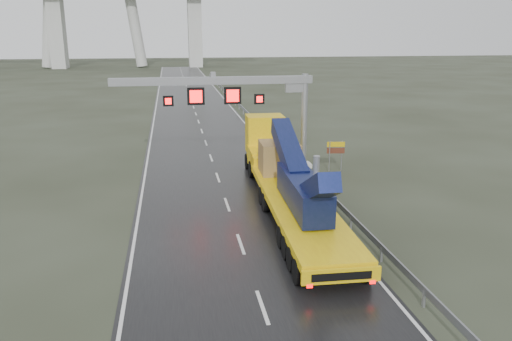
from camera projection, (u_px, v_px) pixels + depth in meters
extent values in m
plane|color=#2B2E20|center=(254.00, 283.00, 21.00)|extent=(400.00, 400.00, 0.00)
cube|color=black|center=(199.00, 122.00, 59.01)|extent=(11.00, 200.00, 0.02)
cube|color=beige|center=(303.00, 165.00, 39.18)|extent=(1.20, 1.20, 0.30)
cylinder|color=#9D9FA6|center=(304.00, 121.00, 38.26)|extent=(0.48, 0.48, 7.20)
cube|color=#9D9FA6|center=(213.00, 81.00, 36.30)|extent=(14.80, 0.55, 0.55)
cube|color=#9D9FA6|center=(295.00, 86.00, 37.42)|extent=(1.40, 0.35, 0.90)
cube|color=#9D9FA6|center=(213.00, 74.00, 36.18)|extent=(0.35, 0.35, 0.35)
cube|color=black|center=(196.00, 96.00, 36.33)|extent=(1.25, 0.25, 1.25)
cube|color=#FF0C0C|center=(196.00, 97.00, 36.20)|extent=(0.90, 0.02, 0.90)
cube|color=black|center=(233.00, 96.00, 36.77)|extent=(1.25, 0.25, 1.25)
cube|color=#FF0C0C|center=(233.00, 96.00, 36.63)|extent=(0.90, 0.02, 0.90)
cube|color=black|center=(168.00, 101.00, 36.09)|extent=(0.75, 0.25, 0.75)
cube|color=#FF0C0C|center=(168.00, 101.00, 35.95)|extent=(0.54, 0.02, 0.54)
cube|color=black|center=(259.00, 99.00, 37.17)|extent=(0.75, 0.25, 0.75)
cube|color=#FF0C0C|center=(260.00, 99.00, 37.04)|extent=(0.54, 0.02, 0.54)
cube|color=beige|center=(57.00, 32.00, 145.57)|extent=(4.00, 6.00, 21.00)
cube|color=beige|center=(195.00, 32.00, 152.04)|extent=(4.00, 6.00, 21.00)
cube|color=yellow|center=(298.00, 204.00, 27.13)|extent=(3.65, 15.67, 0.39)
cube|color=yellow|center=(341.00, 276.00, 19.59)|extent=(3.23, 0.24, 0.61)
cube|color=black|center=(342.00, 277.00, 19.52)|extent=(2.45, 0.11, 0.33)
cube|color=#FF0505|center=(310.00, 286.00, 19.44)|extent=(0.25, 0.05, 0.13)
cube|color=#FF0505|center=(373.00, 282.00, 19.77)|extent=(0.25, 0.05, 0.13)
cube|color=yellow|center=(273.00, 159.00, 34.88)|extent=(2.94, 1.43, 0.56)
cube|color=yellow|center=(269.00, 157.00, 36.65)|extent=(3.01, 3.43, 1.34)
cube|color=yellow|center=(265.00, 134.00, 38.21)|extent=(2.86, 2.32, 2.89)
cube|color=black|center=(263.00, 127.00, 39.20)|extent=(2.56, 0.14, 1.34)
cube|color=#0E1942|center=(303.00, 192.00, 25.79)|extent=(1.78, 6.72, 1.56)
cube|color=#0E1942|center=(289.00, 150.00, 29.15)|extent=(1.32, 6.16, 2.84)
cube|color=#0E1942|center=(317.00, 189.00, 22.86)|extent=(1.15, 4.44, 2.69)
cylinder|color=#9D9FA6|center=(316.00, 173.00, 25.61)|extent=(0.34, 0.34, 1.78)
cube|color=tan|center=(279.00, 157.00, 32.34)|extent=(2.53, 2.53, 2.00)
cylinder|color=black|center=(321.00, 253.00, 22.51)|extent=(3.26, 1.22, 1.11)
cylinder|color=black|center=(288.00, 198.00, 29.95)|extent=(3.26, 1.22, 1.11)
cylinder|color=black|center=(265.00, 161.00, 38.54)|extent=(3.04, 1.33, 1.22)
cylinder|color=#9D9FA6|center=(329.00, 156.00, 37.66)|extent=(0.08, 0.08, 2.31)
cylinder|color=#9D9FA6|center=(342.00, 156.00, 37.82)|extent=(0.08, 0.08, 2.31)
cube|color=gold|center=(336.00, 144.00, 37.50)|extent=(1.34, 0.24, 0.38)
cube|color=#572819|center=(336.00, 151.00, 37.63)|extent=(1.34, 0.24, 0.43)
cube|color=red|center=(297.00, 166.00, 37.44)|extent=(0.62, 0.37, 1.01)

